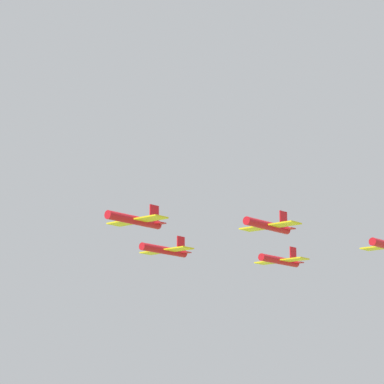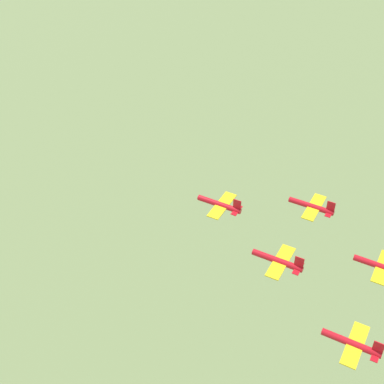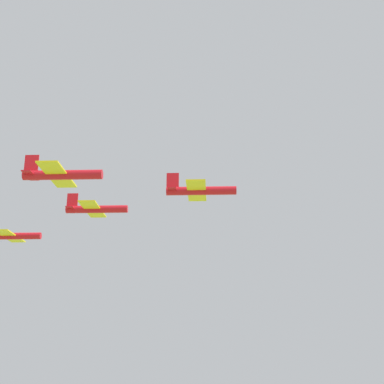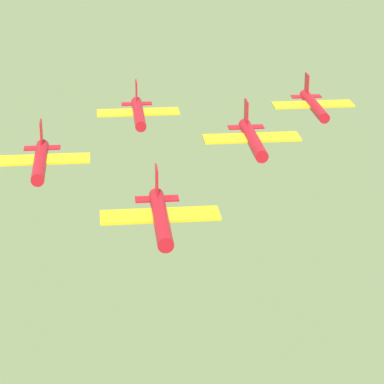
% 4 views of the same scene
% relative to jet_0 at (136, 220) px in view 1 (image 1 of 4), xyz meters
% --- Properties ---
extents(jet_0, '(9.73, 9.93, 3.49)m').
position_rel_jet_0_xyz_m(jet_0, '(0.00, 0.00, 0.00)').
color(jet_0, red).
extents(jet_1, '(9.73, 9.93, 3.49)m').
position_rel_jet_0_xyz_m(jet_1, '(-18.15, -9.91, 0.44)').
color(jet_1, red).
extents(jet_2, '(9.73, 9.93, 3.49)m').
position_rel_jet_0_xyz_m(jet_2, '(-0.15, -20.68, -1.08)').
color(jet_2, red).
extents(jet_4, '(9.73, 9.93, 3.49)m').
position_rel_jet_0_xyz_m(jet_4, '(-18.30, -30.59, -1.80)').
color(jet_4, red).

